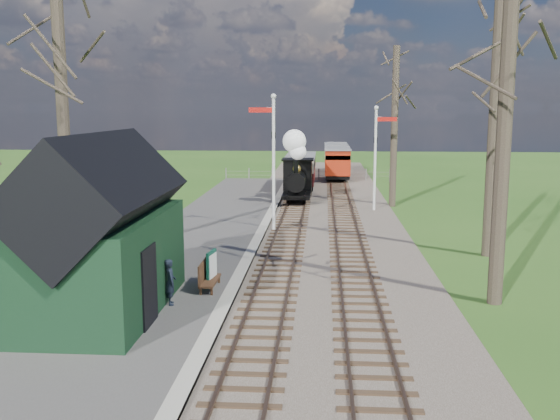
{
  "coord_description": "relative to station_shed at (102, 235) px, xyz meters",
  "views": [
    {
      "loc": [
        1.5,
        -11.75,
        5.59
      ],
      "look_at": [
        -0.17,
        12.5,
        1.6
      ],
      "focal_mm": 40.0,
      "sensor_mm": 36.0,
      "label": 1
    }
  ],
  "objects": [
    {
      "name": "red_carriage_b",
      "position": [
        6.9,
        37.9,
        -0.83
      ],
      "size": [
        1.96,
        4.85,
        2.06
      ],
      "color": "black",
      "rests_on": "ground"
    },
    {
      "name": "coping_strip",
      "position": [
        3.1,
        10.0,
        -2.16
      ],
      "size": [
        0.4,
        44.0,
        0.21
      ],
      "primitive_type": "cube",
      "color": "#B2AD9E",
      "rests_on": "ground"
    },
    {
      "name": "semaphore_near",
      "position": [
        3.53,
        12.0,
        1.35
      ],
      "size": [
        1.22,
        0.24,
        6.22
      ],
      "color": "silver",
      "rests_on": "ground"
    },
    {
      "name": "semaphore_far",
      "position": [
        8.67,
        18.0,
        1.08
      ],
      "size": [
        1.22,
        0.24,
        5.72
      ],
      "color": "silver",
      "rests_on": "ground"
    },
    {
      "name": "bench",
      "position": [
        2.34,
        2.23,
        -1.67
      ],
      "size": [
        0.44,
        1.5,
        0.86
      ],
      "color": "#432918",
      "rests_on": "platform"
    },
    {
      "name": "ballast_bed",
      "position": [
        5.6,
        18.0,
        -2.22
      ],
      "size": [
        8.0,
        60.0,
        0.1
      ],
      "primitive_type": "cube",
      "color": "brown",
      "rests_on": "ground"
    },
    {
      "name": "distant_hills",
      "position": [
        5.7,
        60.38,
        -18.47
      ],
      "size": [
        114.4,
        48.0,
        22.02
      ],
      "color": "#385B23",
      "rests_on": "ground"
    },
    {
      "name": "track_far",
      "position": [
        6.9,
        18.0,
        -2.17
      ],
      "size": [
        1.6,
        60.0,
        0.15
      ],
      "color": "brown",
      "rests_on": "ground"
    },
    {
      "name": "sign_board",
      "position": [
        2.45,
        2.53,
        -1.52
      ],
      "size": [
        0.2,
        0.75,
        1.1
      ],
      "color": "#0E4534",
      "rests_on": "platform"
    },
    {
      "name": "ground",
      "position": [
        4.3,
        -4.0,
        -2.27
      ],
      "size": [
        140.0,
        140.0,
        0.0
      ],
      "primitive_type": "plane",
      "color": "#2D591C",
      "rests_on": "ground"
    },
    {
      "name": "red_carriage_a",
      "position": [
        6.9,
        32.4,
        -0.83
      ],
      "size": [
        1.96,
        4.85,
        2.06
      ],
      "color": "black",
      "rests_on": "ground"
    },
    {
      "name": "person",
      "position": [
        1.63,
        0.66,
        -1.42
      ],
      "size": [
        0.44,
        0.54,
        1.29
      ],
      "primitive_type": "imported",
      "rotation": [
        0.0,
        0.0,
        1.9
      ],
      "color": "black",
      "rests_on": "platform"
    },
    {
      "name": "station_shed",
      "position": [
        0.0,
        0.0,
        0.0
      ],
      "size": [
        3.25,
        6.3,
        4.78
      ],
      "color": "black",
      "rests_on": "platform"
    },
    {
      "name": "track_near",
      "position": [
        4.3,
        18.0,
        -2.17
      ],
      "size": [
        1.6,
        60.0,
        0.15
      ],
      "color": "brown",
      "rests_on": "ground"
    },
    {
      "name": "coach",
      "position": [
        4.3,
        26.48,
        -0.83
      ],
      "size": [
        1.97,
        6.74,
        2.07
      ],
      "color": "black",
      "rests_on": "ground"
    },
    {
      "name": "fence_line",
      "position": [
        4.6,
        32.0,
        -1.72
      ],
      "size": [
        12.6,
        0.08,
        1.0
      ],
      "color": "slate",
      "rests_on": "ground"
    },
    {
      "name": "platform",
      "position": [
        0.8,
        10.0,
        -2.17
      ],
      "size": [
        5.0,
        44.0,
        0.2
      ],
      "primitive_type": "cube",
      "color": "#474442",
      "rests_on": "ground"
    },
    {
      "name": "locomotive",
      "position": [
        4.29,
        20.42,
        -0.31
      ],
      "size": [
        1.69,
        3.93,
        4.21
      ],
      "color": "black",
      "rests_on": "ground"
    },
    {
      "name": "bare_trees",
      "position": [
        5.63,
        6.1,
        2.94
      ],
      "size": [
        15.51,
        22.39,
        12.0
      ],
      "color": "#382D23",
      "rests_on": "ground"
    }
  ]
}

